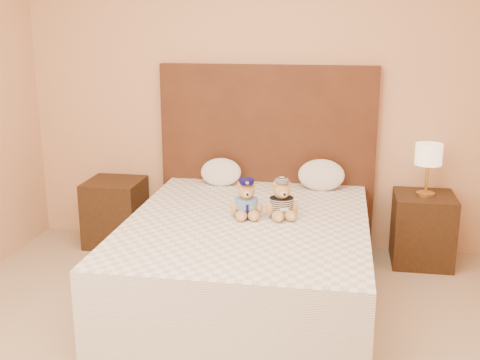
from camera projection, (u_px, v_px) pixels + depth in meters
name	position (u px, v px, depth m)	size (l,w,h in m)	color
room_walls	(225.00, 28.00, 2.99)	(4.04, 4.52, 2.72)	tan
bed	(247.00, 258.00, 4.09)	(1.60, 2.00, 0.55)	white
headboard	(267.00, 157.00, 4.93)	(1.75, 0.08, 1.50)	#4F2917
nightstand_left	(115.00, 212.00, 5.06)	(0.45, 0.45, 0.55)	#382111
nightstand_right	(422.00, 229.00, 4.65)	(0.45, 0.45, 0.55)	#382111
lamp	(429.00, 157.00, 4.50)	(0.20, 0.20, 0.40)	gold
teddy_police	(246.00, 198.00, 4.04)	(0.23, 0.22, 0.27)	#BB8048
teddy_prisoner	(282.00, 199.00, 4.03)	(0.23, 0.22, 0.26)	#BB8048
pillow_left	(221.00, 171.00, 4.84)	(0.33, 0.21, 0.23)	white
pillow_right	(321.00, 174.00, 4.70)	(0.36, 0.23, 0.26)	white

